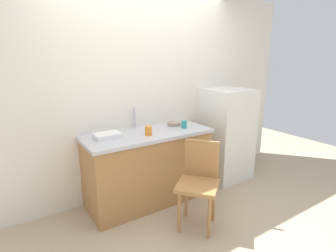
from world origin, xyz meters
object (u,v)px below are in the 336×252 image
refrigerator (226,134)px  cup_orange (148,131)px  chair (199,180)px  cup_teal (184,124)px  dish_tray (108,135)px  terracotta_bowl (174,124)px

refrigerator → cup_orange: size_ratio=12.59×
chair → cup_teal: (0.27, 0.63, 0.42)m
dish_tray → cup_orange: cup_orange is taller
cup_teal → terracotta_bowl: bearing=99.4°
chair → refrigerator: bearing=83.5°
refrigerator → dish_tray: 1.76m
dish_tray → cup_teal: bearing=-7.6°
cup_orange → cup_teal: cup_orange is taller
cup_orange → cup_teal: size_ratio=1.11×
dish_tray → cup_teal: 0.95m
terracotta_bowl → cup_teal: size_ratio=1.89×
refrigerator → chair: bearing=-146.7°
dish_tray → terracotta_bowl: (0.91, 0.05, -0.00)m
refrigerator → terracotta_bowl: refrigerator is taller
cup_teal → dish_tray: bearing=172.4°
chair → dish_tray: size_ratio=3.18×
dish_tray → cup_orange: size_ratio=2.71×
refrigerator → chair: refrigerator is taller
refrigerator → cup_teal: bearing=-174.9°
refrigerator → chair: 1.29m
cup_teal → chair: bearing=-112.8°
terracotta_bowl → cup_orange: size_ratio=1.70×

